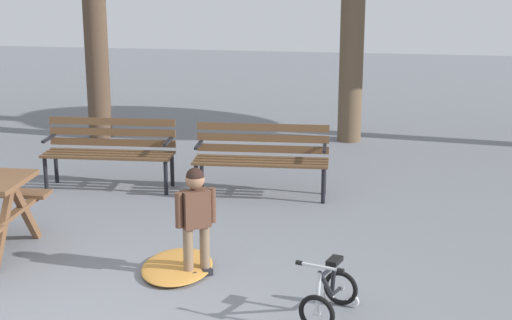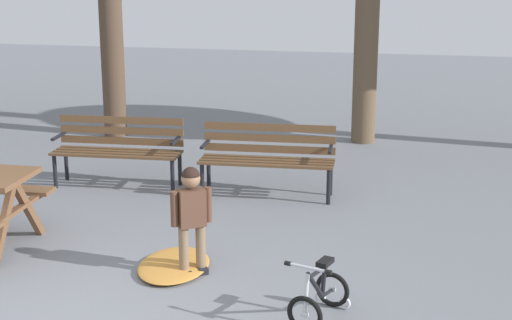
{
  "view_description": "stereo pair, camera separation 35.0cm",
  "coord_description": "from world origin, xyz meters",
  "px_view_note": "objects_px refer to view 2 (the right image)",
  "views": [
    {
      "loc": [
        2.13,
        -5.01,
        2.82
      ],
      "look_at": [
        0.93,
        2.28,
        0.85
      ],
      "focal_mm": 54.31,
      "sensor_mm": 36.0,
      "label": 1
    },
    {
      "loc": [
        2.47,
        -4.95,
        2.82
      ],
      "look_at": [
        0.93,
        2.28,
        0.85
      ],
      "focal_mm": 54.31,
      "sensor_mm": 36.0,
      "label": 2
    }
  ],
  "objects_px": {
    "park_bench_far_left": "(119,146)",
    "kids_bicycle": "(319,295)",
    "park_bench_left": "(268,154)",
    "child_standing": "(191,212)"
  },
  "relations": [
    {
      "from": "park_bench_far_left",
      "to": "park_bench_left",
      "type": "distance_m",
      "value": 1.9
    },
    {
      "from": "park_bench_far_left",
      "to": "child_standing",
      "type": "bearing_deg",
      "value": -55.94
    },
    {
      "from": "park_bench_far_left",
      "to": "kids_bicycle",
      "type": "xyz_separation_m",
      "value": [
        2.94,
        -3.17,
        -0.31
      ]
    },
    {
      "from": "park_bench_left",
      "to": "kids_bicycle",
      "type": "bearing_deg",
      "value": -71.65
    },
    {
      "from": "park_bench_far_left",
      "to": "kids_bicycle",
      "type": "distance_m",
      "value": 4.33
    },
    {
      "from": "park_bench_far_left",
      "to": "kids_bicycle",
      "type": "bearing_deg",
      "value": -47.09
    },
    {
      "from": "child_standing",
      "to": "kids_bicycle",
      "type": "xyz_separation_m",
      "value": [
        1.24,
        -0.65,
        -0.39
      ]
    },
    {
      "from": "park_bench_left",
      "to": "child_standing",
      "type": "xyz_separation_m",
      "value": [
        -0.2,
        -2.49,
        0.08
      ]
    },
    {
      "from": "park_bench_left",
      "to": "park_bench_far_left",
      "type": "bearing_deg",
      "value": 179.37
    },
    {
      "from": "child_standing",
      "to": "kids_bicycle",
      "type": "bearing_deg",
      "value": -27.64
    }
  ]
}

